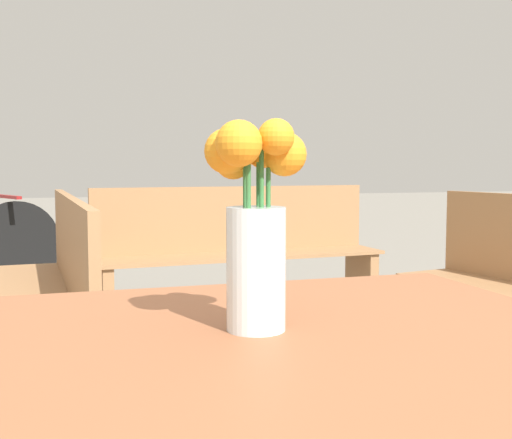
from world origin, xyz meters
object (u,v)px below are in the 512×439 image
flower_vase (254,228)px  bench_middle (239,249)px  bench_far (51,290)px  table_front (305,409)px

flower_vase → bench_middle: bearing=74.6°
flower_vase → bench_middle: size_ratio=0.17×
flower_vase → bench_far: (-0.30, 1.86, -0.42)m
table_front → bench_far: (-0.35, 1.92, -0.17)m
table_front → flower_vase: bearing=127.1°
bench_middle → bench_far: same height
table_front → bench_middle: size_ratio=0.52×
bench_middle → bench_far: (-1.09, -1.01, 0.00)m
flower_vase → bench_middle: (0.79, 2.86, -0.42)m
table_front → flower_vase: flower_vase is taller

